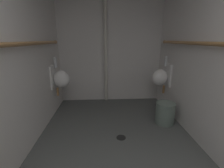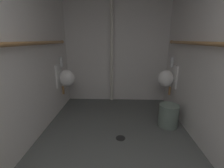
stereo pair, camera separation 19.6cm
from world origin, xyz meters
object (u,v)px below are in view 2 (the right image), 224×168
(standpipe_back_wall, at_px, (112,46))
(waste_bin, at_px, (168,115))
(floor_drain, at_px, (121,138))
(urinal_right_mid, at_px, (167,78))
(urinal_left_mid, at_px, (66,78))

(standpipe_back_wall, distance_m, waste_bin, 1.82)
(standpipe_back_wall, height_order, floor_drain, standpipe_back_wall)
(standpipe_back_wall, height_order, waste_bin, standpipe_back_wall)
(floor_drain, bearing_deg, urinal_right_mid, 47.61)
(urinal_right_mid, distance_m, waste_bin, 0.79)
(urinal_left_mid, distance_m, standpipe_back_wall, 1.18)
(urinal_right_mid, xyz_separation_m, waste_bin, (-0.11, -0.61, -0.49))
(urinal_right_mid, height_order, standpipe_back_wall, standpipe_back_wall)
(urinal_right_mid, bearing_deg, floor_drain, -132.39)
(floor_drain, height_order, waste_bin, waste_bin)
(urinal_left_mid, height_order, waste_bin, urinal_left_mid)
(standpipe_back_wall, xyz_separation_m, floor_drain, (0.19, -1.47, -1.27))
(urinal_right_mid, relative_size, floor_drain, 5.39)
(floor_drain, bearing_deg, urinal_left_mid, 138.03)
(urinal_left_mid, height_order, floor_drain, urinal_left_mid)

